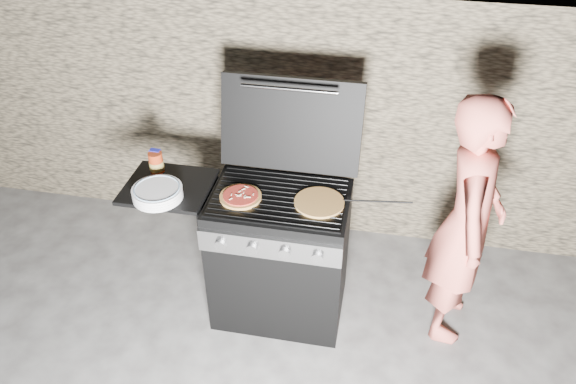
% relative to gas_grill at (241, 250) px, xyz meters
% --- Properties ---
extents(ground, '(50.00, 50.00, 0.00)m').
position_rel_gas_grill_xyz_m(ground, '(0.25, 0.00, -0.46)').
color(ground, '#3B3836').
extents(stone_wall, '(8.00, 0.35, 1.80)m').
position_rel_gas_grill_xyz_m(stone_wall, '(0.25, 1.05, 0.44)').
color(stone_wall, '#817154').
rests_on(stone_wall, ground).
extents(gas_grill, '(1.34, 0.79, 0.91)m').
position_rel_gas_grill_xyz_m(gas_grill, '(0.00, 0.00, 0.00)').
color(gas_grill, black).
rests_on(gas_grill, ground).
extents(pizza_topped, '(0.28, 0.28, 0.03)m').
position_rel_gas_grill_xyz_m(pizza_topped, '(0.04, -0.05, 0.47)').
color(pizza_topped, tan).
rests_on(pizza_topped, gas_grill).
extents(pizza_plain, '(0.31, 0.31, 0.02)m').
position_rel_gas_grill_xyz_m(pizza_plain, '(0.48, -0.02, 0.46)').
color(pizza_plain, '#D5984B').
rests_on(pizza_plain, gas_grill).
extents(sauce_jar, '(0.11, 0.11, 0.13)m').
position_rel_gas_grill_xyz_m(sauce_jar, '(-0.53, 0.12, 0.51)').
color(sauce_jar, '#A03012').
rests_on(sauce_jar, gas_grill).
extents(blue_carton, '(0.06, 0.04, 0.13)m').
position_rel_gas_grill_xyz_m(blue_carton, '(-0.54, 0.15, 0.51)').
color(blue_carton, '#1F23B5').
rests_on(blue_carton, gas_grill).
extents(plate_stack, '(0.29, 0.29, 0.07)m').
position_rel_gas_grill_xyz_m(plate_stack, '(-0.43, -0.13, 0.48)').
color(plate_stack, white).
rests_on(plate_stack, gas_grill).
extents(person, '(0.43, 0.61, 1.60)m').
position_rel_gas_grill_xyz_m(person, '(1.31, 0.10, 0.34)').
color(person, '#E36557').
rests_on(person, ground).
extents(tongs, '(0.38, 0.05, 0.08)m').
position_rel_gas_grill_xyz_m(tongs, '(0.80, 0.00, 0.49)').
color(tongs, black).
rests_on(tongs, gas_grill).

